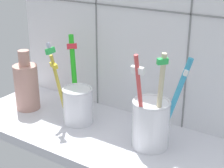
% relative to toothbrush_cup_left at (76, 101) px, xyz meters
% --- Properties ---
extents(counter_slab, '(0.64, 0.22, 0.02)m').
position_rel_toothbrush_cup_left_xyz_m(counter_slab, '(0.09, -0.01, -0.06)').
color(counter_slab, silver).
rests_on(counter_slab, ground).
extents(tile_wall_back, '(0.64, 0.02, 0.45)m').
position_rel_toothbrush_cup_left_xyz_m(tile_wall_back, '(0.09, 0.11, 0.16)').
color(tile_wall_back, white).
rests_on(tile_wall_back, ground).
extents(toothbrush_cup_left, '(0.10, 0.11, 0.17)m').
position_rel_toothbrush_cup_left_xyz_m(toothbrush_cup_left, '(0.00, 0.00, 0.00)').
color(toothbrush_cup_left, white).
rests_on(toothbrush_cup_left, counter_slab).
extents(toothbrush_cup_right, '(0.10, 0.09, 0.19)m').
position_rel_toothbrush_cup_left_xyz_m(toothbrush_cup_right, '(0.18, -0.00, 0.01)').
color(toothbrush_cup_right, white).
rests_on(toothbrush_cup_right, counter_slab).
extents(ceramic_vase, '(0.05, 0.05, 0.14)m').
position_rel_toothbrush_cup_left_xyz_m(ceramic_vase, '(-0.13, -0.01, 0.01)').
color(ceramic_vase, tan).
rests_on(ceramic_vase, counter_slab).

